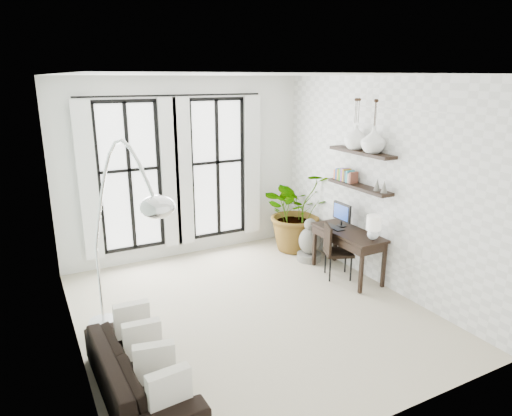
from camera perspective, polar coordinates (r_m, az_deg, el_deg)
floor at (r=6.60m, az=-0.81°, el=-12.68°), size 5.00×5.00×0.00m
ceiling at (r=5.79m, az=-0.94°, el=16.33°), size 5.00×5.00×0.00m
wall_left at (r=5.41m, az=-22.66°, el=-2.13°), size 0.00×5.00×5.00m
wall_right at (r=7.27m, az=15.17°, el=2.99°), size 0.00×5.00×5.00m
wall_back at (r=8.25m, az=-8.81°, el=4.87°), size 4.50×0.00×4.50m
windows at (r=8.13m, az=-9.96°, el=4.36°), size 3.26×0.13×2.65m
wall_shelves at (r=7.39m, az=12.68°, el=4.39°), size 0.25×1.30×0.60m
sofa at (r=5.08m, az=-14.31°, el=-19.26°), size 0.81×1.93×0.56m
throw_pillows at (r=4.97m, az=-13.33°, el=-16.94°), size 0.40×1.52×0.40m
plant at (r=8.60m, az=5.13°, el=-0.25°), size 1.50×1.33×1.53m
desk at (r=7.49m, az=11.68°, el=-3.36°), size 0.56×1.32×1.17m
desk_chair at (r=7.52m, az=9.70°, el=-4.92°), size 0.56×0.56×0.90m
arc_lamp at (r=5.11m, az=-16.66°, el=1.94°), size 0.76×1.86×2.57m
buddha at (r=8.20m, az=6.72°, el=-4.35°), size 0.43×0.43×0.78m
vase_a at (r=7.09m, az=14.46°, el=8.21°), size 0.37×0.37×0.38m
vase_b at (r=7.39m, az=12.38°, el=8.64°), size 0.37×0.37×0.38m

